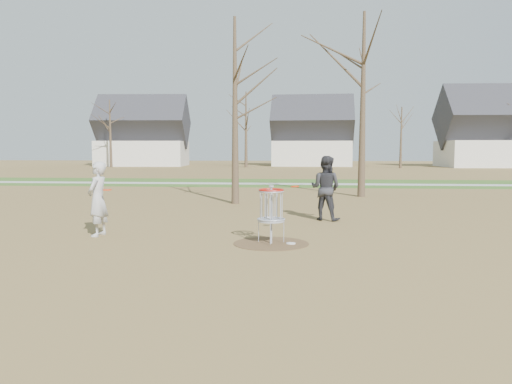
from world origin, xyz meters
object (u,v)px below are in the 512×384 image
player_standing (98,199)px  player_throwing (326,188)px  disc_grounded (291,243)px  disc_golf_basket (271,205)px

player_standing → player_throwing: 6.88m
player_throwing → disc_grounded: 4.31m
disc_grounded → disc_golf_basket: 1.01m
disc_grounded → disc_golf_basket: bearing=177.1°
disc_grounded → disc_golf_basket: (-0.47, 0.02, 0.89)m
player_standing → disc_grounded: (4.98, -0.65, -0.94)m
player_throwing → disc_golf_basket: (-1.46, -4.06, -0.10)m
player_standing → disc_golf_basket: bearing=87.4°
player_standing → disc_grounded: size_ratio=8.75×
player_standing → disc_grounded: player_standing is taller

